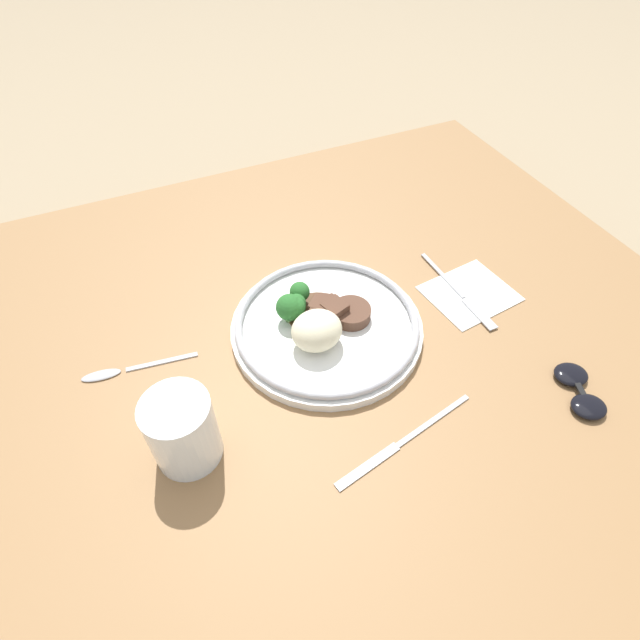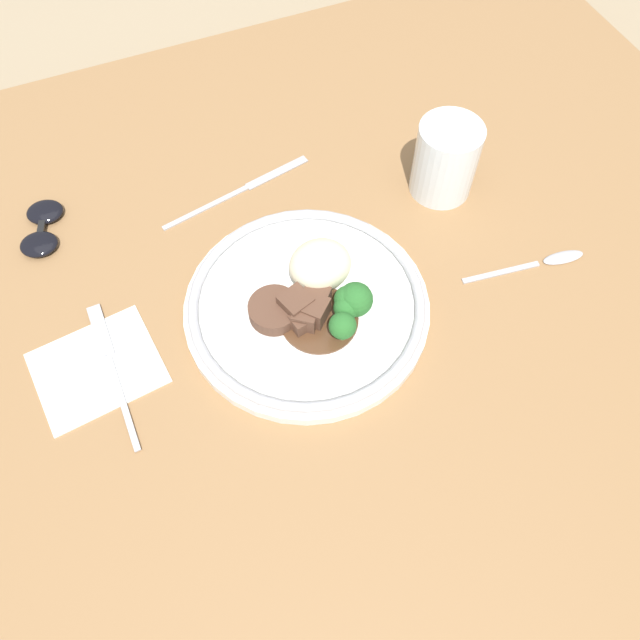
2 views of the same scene
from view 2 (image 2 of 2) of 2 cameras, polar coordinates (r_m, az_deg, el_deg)
name	(u,v)px [view 2 (image 2 of 2)]	position (r m, az deg, el deg)	size (l,w,h in m)	color
ground_plane	(335,304)	(0.80, 1.35, 1.45)	(8.00, 8.00, 0.00)	#998466
dining_table	(335,294)	(0.78, 1.38, 2.36)	(1.25, 1.05, 0.05)	olive
napkin	(97,366)	(0.75, -19.75, -3.96)	(0.15, 0.13, 0.00)	white
plate	(310,302)	(0.73, -0.95, 1.66)	(0.29, 0.29, 0.07)	white
juice_glass	(445,162)	(0.85, 11.36, 13.99)	(0.08, 0.08, 0.10)	yellow
fork	(110,360)	(0.75, -18.68, -3.45)	(0.02, 0.20, 0.00)	#ADADB2
knife	(242,190)	(0.87, -7.12, 11.74)	(0.22, 0.05, 0.00)	#ADADB2
spoon	(548,261)	(0.83, 20.11, 5.08)	(0.16, 0.03, 0.01)	#ADADB2
sunglasses	(42,228)	(0.88, -24.08, 7.70)	(0.07, 0.10, 0.01)	black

